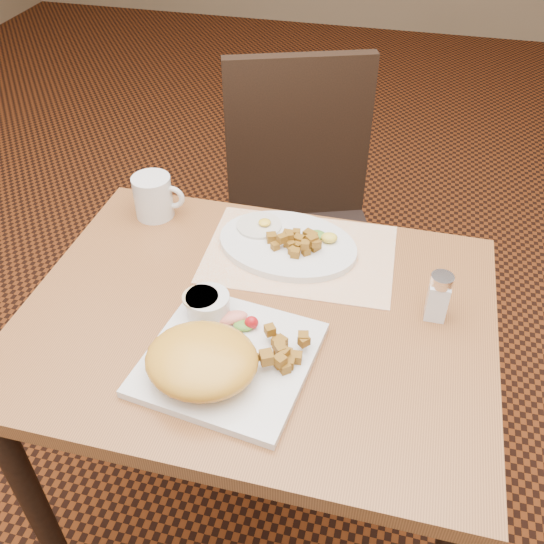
{
  "coord_description": "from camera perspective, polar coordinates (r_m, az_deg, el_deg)",
  "views": [
    {
      "loc": [
        0.23,
        -0.81,
        1.56
      ],
      "look_at": [
        0.02,
        0.04,
        0.82
      ],
      "focal_mm": 40.0,
      "sensor_mm": 36.0,
      "label": 1
    }
  ],
  "objects": [
    {
      "name": "table",
      "position": [
        1.25,
        -1.38,
        -7.45
      ],
      "size": [
        0.9,
        0.7,
        0.75
      ],
      "color": "#955A2E",
      "rests_on": "ground"
    },
    {
      "name": "plate_oval",
      "position": [
        1.31,
        1.47,
        2.58
      ],
      "size": [
        0.33,
        0.26,
        0.02
      ],
      "primitive_type": null,
      "rotation": [
        0.0,
        0.0,
        -0.13
      ],
      "color": "silver",
      "rests_on": "placemat"
    },
    {
      "name": "chair_far",
      "position": [
        1.8,
        2.8,
        5.52
      ],
      "size": [
        0.54,
        0.55,
        0.97
      ],
      "rotation": [
        0.0,
        0.0,
        3.49
      ],
      "color": "black",
      "rests_on": "ground"
    },
    {
      "name": "home_fries_ov",
      "position": [
        1.29,
        2.58,
        2.88
      ],
      "size": [
        0.12,
        0.09,
        0.04
      ],
      "color": "#976418",
      "rests_on": "plate_oval"
    },
    {
      "name": "salt_shaker",
      "position": [
        1.17,
        15.38,
        -2.18
      ],
      "size": [
        0.04,
        0.04,
        0.1
      ],
      "color": "white",
      "rests_on": "table"
    },
    {
      "name": "placemat",
      "position": [
        1.3,
        2.64,
        1.72
      ],
      "size": [
        0.41,
        0.3,
        0.0
      ],
      "primitive_type": "cube",
      "rotation": [
        0.0,
        0.0,
        0.04
      ],
      "color": "white",
      "rests_on": "table"
    },
    {
      "name": "coffee_mug",
      "position": [
        1.42,
        -11.04,
        6.98
      ],
      "size": [
        0.12,
        0.09,
        0.1
      ],
      "color": "silver",
      "rests_on": "table"
    },
    {
      "name": "garnish_sq",
      "position": [
        1.12,
        -3.13,
        -4.56
      ],
      "size": [
        0.09,
        0.06,
        0.03
      ],
      "color": "#387223",
      "rests_on": "plate_square"
    },
    {
      "name": "home_fries_sq",
      "position": [
        1.05,
        0.89,
        -7.56
      ],
      "size": [
        0.1,
        0.1,
        0.04
      ],
      "color": "#976418",
      "rests_on": "plate_square"
    },
    {
      "name": "ground",
      "position": [
        1.77,
        -1.04,
        -21.57
      ],
      "size": [
        8.0,
        8.0,
        0.0
      ],
      "primitive_type": "plane",
      "color": "black",
      "rests_on": "ground"
    },
    {
      "name": "fried_egg",
      "position": [
        1.35,
        -1.16,
        4.46
      ],
      "size": [
        0.1,
        0.1,
        0.02
      ],
      "color": "white",
      "rests_on": "plate_oval"
    },
    {
      "name": "ramekin",
      "position": [
        1.13,
        -6.09,
        -3.07
      ],
      "size": [
        0.09,
        0.08,
        0.04
      ],
      "color": "silver",
      "rests_on": "plate_square"
    },
    {
      "name": "plate_square",
      "position": [
        1.08,
        -4.06,
        -8.15
      ],
      "size": [
        0.31,
        0.31,
        0.02
      ],
      "primitive_type": "cube",
      "rotation": [
        0.0,
        0.0,
        -0.13
      ],
      "color": "silver",
      "rests_on": "table"
    },
    {
      "name": "hollandaise_mound",
      "position": [
        1.02,
        -6.71,
        -8.27
      ],
      "size": [
        0.19,
        0.17,
        0.07
      ],
      "color": "gold",
      "rests_on": "plate_square"
    },
    {
      "name": "garnish_ov",
      "position": [
        1.31,
        5.02,
        3.35
      ],
      "size": [
        0.07,
        0.05,
        0.02
      ],
      "color": "#387223",
      "rests_on": "plate_oval"
    }
  ]
}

